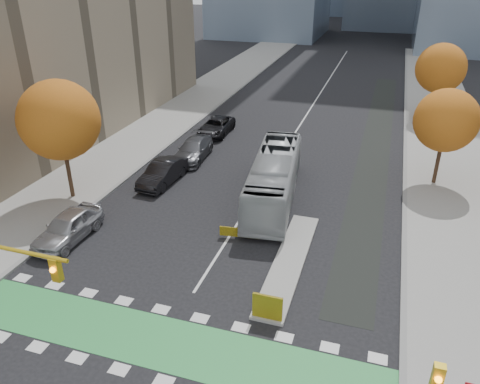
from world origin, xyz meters
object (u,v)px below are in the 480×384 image
Objects in this scene: hazard_board at (267,307)px; tree_west at (59,120)px; bus at (274,178)px; parked_car_b at (163,173)px; parked_car_c at (193,150)px; parked_car_d at (216,126)px; tree_east_far at (441,68)px; parked_car_a at (68,227)px; tree_east_near at (446,121)px.

tree_west reaches higher than hazard_board.
tree_west is at bearing -170.07° from bus.
parked_car_b is 5.01m from parked_car_c.
hazard_board is 25.65m from parked_car_d.
parked_car_c is (0.31, 5.00, -0.03)m from parked_car_b.
bus is (-11.17, -21.99, -3.62)m from tree_east_far.
tree_west reaches higher than parked_car_d.
tree_east_far is 37.64m from parked_car_a.
hazard_board is 13.28m from parked_car_a.
tree_east_far is at bearing 51.75° from parked_car_b.
parked_car_d is (-19.06, 5.34, -4.13)m from tree_east_near.
hazard_board is 19.98m from parked_car_c.
parked_car_a is at bearing -124.92° from tree_east_far.
tree_east_far is at bearing 46.70° from tree_west.
tree_west is 1.64× the size of parked_car_b.
parked_car_c is at bearing 81.98° from parked_car_a.
hazard_board is at bearing -61.24° from parked_car_c.
parked_car_b is at bearing 78.96° from parked_car_a.
parked_car_c is (5.26, 9.04, -4.82)m from tree_west.
parked_car_d is (-8.39, 11.33, -0.89)m from bus.
hazard_board is 0.12× the size of bus.
tree_east_near is at bearing -91.79° from tree_east_far.
parked_car_a is at bearing -144.96° from tree_east_near.
parked_car_a is (-10.23, -8.67, -0.76)m from bus.
parked_car_b reaches higher than parked_car_d.
hazard_board is 0.25× the size of parked_car_c.
bus reaches higher than parked_car_d.
bus is at bearing 3.26° from parked_car_b.
hazard_board is at bearing -65.43° from parked_car_d.
parked_car_c is at bearing -88.12° from parked_car_d.
parked_car_d is (-19.56, -10.66, -4.51)m from tree_east_far.
tree_west is 1.08× the size of tree_east_far.
hazard_board is at bearing -114.20° from tree_east_near.
tree_east_near reaches higher than parked_car_a.
tree_east_far is 1.39× the size of parked_car_c.
parked_car_a is (3.10, -4.66, -4.76)m from tree_west.
parked_car_a is 0.92× the size of parked_car_c.
tree_east_far is (0.50, 16.00, 0.38)m from tree_east_near.
parked_car_a reaches higher than hazard_board.
parked_car_b is 0.95× the size of parked_car_d.
tree_east_far is at bearing 75.88° from hazard_board.
bus is at bearing -54.45° from parked_car_d.
tree_east_far reaches higher than parked_car_c.
tree_west is 0.71× the size of bus.
parked_car_c is (-8.07, 5.03, -0.82)m from bus.
bus is 9.55m from parked_car_c.
parked_car_d is (1.84, 20.00, -0.13)m from parked_car_a.
tree_east_near is 16.01m from tree_east_far.
parked_car_d is at bearing 89.08° from parked_car_c.
parked_car_b is (1.84, 8.70, -0.04)m from parked_car_a.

